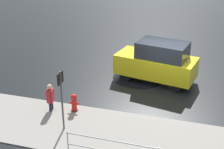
% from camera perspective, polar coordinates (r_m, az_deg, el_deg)
% --- Properties ---
extents(ground_plane, '(60.00, 60.00, 0.00)m').
position_cam_1_polar(ground_plane, '(15.09, 8.92, -2.67)').
color(ground_plane, black).
extents(kerb_strip, '(24.00, 3.20, 0.04)m').
position_cam_1_polar(kerb_strip, '(11.50, 5.89, -11.71)').
color(kerb_strip, gray).
rests_on(kerb_strip, ground).
extents(moving_hatchback, '(4.16, 2.44, 2.06)m').
position_cam_1_polar(moving_hatchback, '(15.54, 8.30, 2.35)').
color(moving_hatchback, yellow).
rests_on(moving_hatchback, ground).
extents(fire_hydrant, '(0.42, 0.31, 0.80)m').
position_cam_1_polar(fire_hydrant, '(13.01, -6.94, -5.18)').
color(fire_hydrant, red).
rests_on(fire_hydrant, ground).
extents(pedestrian, '(0.31, 0.56, 1.22)m').
position_cam_1_polar(pedestrian, '(13.08, -11.22, -3.91)').
color(pedestrian, '#B2262D').
rests_on(pedestrian, ground).
extents(sign_post, '(0.07, 0.44, 2.40)m').
position_cam_1_polar(sign_post, '(11.33, -9.25, -3.28)').
color(sign_post, '#4C4C51').
rests_on(sign_post, ground).
extents(puddle_patch, '(2.65, 2.65, 0.01)m').
position_cam_1_polar(puddle_patch, '(16.11, 4.85, -0.62)').
color(puddle_patch, black).
rests_on(puddle_patch, ground).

